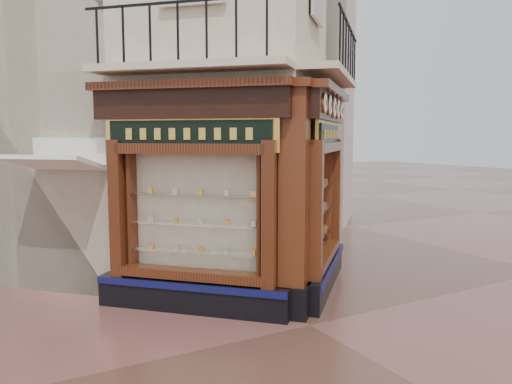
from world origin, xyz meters
TOP-DOWN VIEW (x-y plane):
  - ground at (0.00, 0.00)m, footprint 80.00×80.00m
  - main_building at (0.00, 6.16)m, footprint 11.31×11.31m
  - neighbour_left at (-2.47, 8.63)m, footprint 11.31×11.31m
  - neighbour_right at (2.47, 8.63)m, footprint 11.31×11.31m
  - shopfront_left at (-1.41, 1.57)m, footprint 2.86×2.86m
  - shopfront_right at (1.41, 1.57)m, footprint 2.86×2.86m
  - corner_pilaster at (0.00, 0.50)m, footprint 0.85×0.85m
  - balcony at (0.00, 1.49)m, footprint 5.94×2.97m
  - clock_a at (0.57, 0.47)m, footprint 0.28×0.28m
  - clock_b at (1.02, 0.91)m, footprint 0.30×0.30m
  - clock_c at (1.50, 1.39)m, footprint 0.33×0.33m
  - clock_d at (1.95, 1.85)m, footprint 0.33×0.33m
  - clock_e at (2.38, 2.27)m, footprint 0.28×0.28m
  - awning at (-3.38, 3.17)m, footprint 1.78×1.78m
  - signboard_left at (-1.46, 1.51)m, footprint 2.27×2.27m
  - signboard_right at (1.46, 1.51)m, footprint 1.93×1.93m

SIDE VIEW (x-z plane):
  - ground at x=0.00m, z-range 0.00..0.00m
  - awning at x=-3.38m, z-range -0.16..0.16m
  - corner_pilaster at x=0.00m, z-range -0.04..3.94m
  - shopfront_left at x=-1.41m, z-range -0.01..3.97m
  - shopfront_right at x=1.41m, z-range -0.01..3.97m
  - signboard_left at x=-1.46m, z-range 2.80..3.40m
  - signboard_right at x=1.46m, z-range 2.84..3.36m
  - clock_a at x=0.57m, z-range 3.45..3.79m
  - clock_c at x=1.50m, z-range 3.42..3.82m
  - clock_b at x=1.02m, z-range 3.43..3.81m
  - clock_e at x=2.38m, z-range 3.45..3.79m
  - clock_d at x=1.95m, z-range 3.41..3.83m
  - balcony at x=0.00m, z-range 3.70..4.73m
  - neighbour_left at x=-2.47m, z-range 0.00..11.00m
  - neighbour_right at x=2.47m, z-range 0.00..11.00m
  - main_building at x=0.00m, z-range 0.00..12.00m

